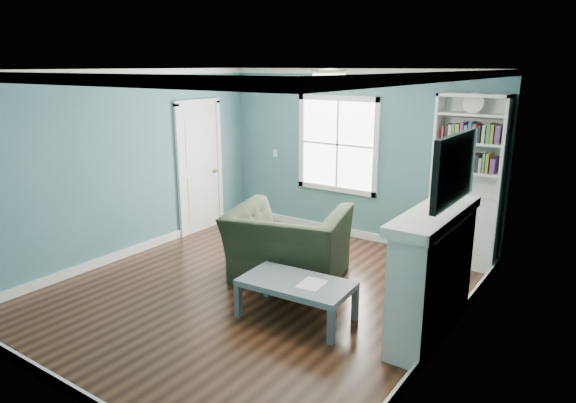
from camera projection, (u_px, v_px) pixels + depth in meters
The scene contains 13 objects.
floor at pixel (256, 291), 6.22m from camera, with size 5.00×5.00×0.00m, color black.
room_walls at pixel (254, 162), 5.81m from camera, with size 5.00×5.00×5.00m.
trim at pixel (255, 192), 5.90m from camera, with size 4.50×5.00×2.60m.
window at pixel (338, 145), 7.99m from camera, with size 1.40×0.06×1.50m.
bookshelf at pixel (466, 199), 6.84m from camera, with size 0.90×0.35×2.31m.
fireplace at pixel (433, 275), 5.07m from camera, with size 0.44×1.58×1.30m.
tv at pixel (455, 169), 4.73m from camera, with size 0.06×1.10×0.65m, color black.
door at pixel (200, 166), 8.27m from camera, with size 0.12×0.98×2.17m.
ceiling_fixture at pixel (329, 75), 5.15m from camera, with size 0.38×0.38×0.15m.
light_switch at pixel (275, 153), 8.71m from camera, with size 0.08×0.01×0.12m, color white.
recliner at pixel (288, 233), 6.42m from camera, with size 1.40×0.91×1.23m, color black.
coffee_table at pixel (296, 286), 5.46m from camera, with size 1.22×0.72×0.43m.
paper_sheet at pixel (312, 284), 5.37m from camera, with size 0.25×0.31×0.00m, color white.
Camera 1 is at (3.56, -4.50, 2.65)m, focal length 32.00 mm.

